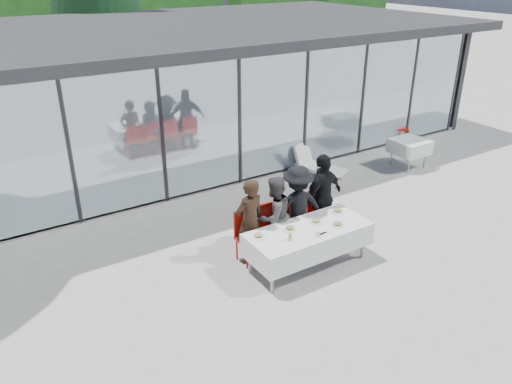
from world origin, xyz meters
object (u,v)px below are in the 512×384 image
at_px(diner_chair_d, 319,211).
at_px(lounger, 315,164).
at_px(diner_b, 274,216).
at_px(spare_chair_b, 326,137).
at_px(diner_c, 297,207).
at_px(diner_d, 322,197).
at_px(plate_b, 290,228).
at_px(plate_d, 338,211).
at_px(juice_bottle, 290,237).
at_px(diner_chair_a, 248,233).
at_px(folded_eyeglasses, 323,233).
at_px(plate_a, 259,236).
at_px(plate_extra, 338,224).
at_px(dining_table, 308,239).
at_px(diner_chair_b, 272,226).
at_px(diner_chair_c, 294,219).
at_px(spare_chair_a, 397,125).
at_px(plate_c, 316,221).
at_px(spare_table_right, 409,147).
at_px(diner_a, 250,221).

bearing_deg(diner_chair_d, lounger, 52.93).
height_order(diner_b, spare_chair_b, diner_b).
height_order(diner_c, diner_d, diner_d).
distance_m(diner_d, plate_b, 1.28).
bearing_deg(plate_d, juice_bottle, -165.06).
bearing_deg(diner_d, diner_c, -11.51).
bearing_deg(diner_c, spare_chair_b, -121.37).
height_order(diner_chair_a, diner_c, diner_c).
height_order(plate_b, folded_eyeglasses, plate_b).
bearing_deg(plate_a, plate_extra, -16.38).
bearing_deg(dining_table, diner_d, 38.54).
relative_size(diner_chair_b, diner_chair_c, 1.00).
xyz_separation_m(dining_table, plate_b, (-0.30, 0.15, 0.24)).
bearing_deg(diner_b, folded_eyeglasses, 98.44).
bearing_deg(spare_chair_a, dining_table, -148.50).
bearing_deg(diner_c, diner_chair_a, 10.84).
height_order(diner_chair_d, lounger, diner_chair_d).
height_order(plate_c, spare_table_right, plate_c).
relative_size(diner_c, juice_bottle, 12.04).
distance_m(plate_c, folded_eyeglasses, 0.41).
xyz_separation_m(diner_b, diner_chair_c, (0.52, 0.07, -0.23)).
bearing_deg(juice_bottle, plate_extra, -1.91).
bearing_deg(lounger, folded_eyeglasses, -126.95).
relative_size(diner_c, folded_eyeglasses, 11.72).
xyz_separation_m(diner_b, juice_bottle, (-0.24, -0.83, 0.05)).
xyz_separation_m(diner_chair_a, folded_eyeglasses, (0.90, -1.02, 0.22)).
height_order(diner_chair_c, lounger, diner_chair_c).
bearing_deg(diner_d, diner_b, -11.51).
xyz_separation_m(plate_extra, spare_chair_a, (5.87, 4.10, -0.24)).
bearing_deg(diner_chair_d, plate_a, -163.43).
height_order(diner_a, diner_chair_b, diner_a).
relative_size(dining_table, plate_extra, 9.04).
relative_size(diner_chair_a, plate_extra, 3.90).
xyz_separation_m(plate_a, spare_table_right, (6.10, 2.14, -0.22)).
bearing_deg(plate_a, diner_chair_b, 39.86).
xyz_separation_m(diner_c, plate_c, (0.01, -0.57, -0.04)).
height_order(diner_chair_a, diner_d, diner_d).
bearing_deg(diner_chair_d, spare_chair_a, 29.77).
bearing_deg(juice_bottle, diner_chair_b, 75.23).
bearing_deg(plate_extra, spare_chair_a, 34.91).
xyz_separation_m(dining_table, plate_c, (0.25, 0.11, 0.24)).
relative_size(diner_c, diner_chair_d, 1.68).
bearing_deg(diner_c, diner_chair_d, -158.89).
height_order(dining_table, folded_eyeglasses, folded_eyeglasses).
bearing_deg(diner_chair_a, lounger, 35.46).
relative_size(diner_b, spare_chair_b, 1.58).
bearing_deg(plate_d, diner_chair_d, 89.02).
distance_m(diner_a, plate_d, 1.72).
distance_m(diner_c, diner_chair_d, 0.67).
bearing_deg(lounger, spare_chair_a, 9.53).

